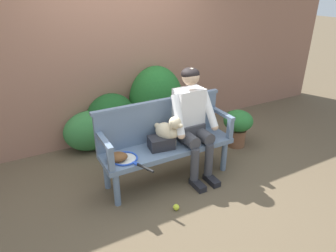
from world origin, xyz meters
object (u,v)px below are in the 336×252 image
object	(u,v)px
garden_bench	(168,150)
tennis_racket	(126,159)
potted_plant	(238,125)
sports_bag	(161,142)
baseball_glove	(117,157)
tennis_ball	(176,207)
person_seated	(192,119)
dog_on_bench	(168,131)

from	to	relation	value
garden_bench	tennis_racket	xyz separation A→B (m)	(-0.55, -0.07, 0.07)
garden_bench	potted_plant	distance (m)	1.31
garden_bench	tennis_racket	world-z (taller)	tennis_racket
sports_bag	potted_plant	world-z (taller)	sports_bag
garden_bench	potted_plant	bearing A→B (deg)	11.41
garden_bench	sports_bag	size ratio (longest dim) A/B	5.64
tennis_racket	baseball_glove	xyz separation A→B (m)	(-0.09, 0.03, 0.04)
tennis_ball	potted_plant	world-z (taller)	potted_plant
person_seated	tennis_ball	size ratio (longest dim) A/B	20.15
dog_on_bench	tennis_racket	distance (m)	0.58
person_seated	baseball_glove	size ratio (longest dim) A/B	6.05
garden_bench	tennis_ball	bearing A→B (deg)	-109.97
person_seated	dog_on_bench	size ratio (longest dim) A/B	3.38
garden_bench	dog_on_bench	size ratio (longest dim) A/B	4.01
person_seated	tennis_racket	bearing A→B (deg)	-175.73
dog_on_bench	baseball_glove	xyz separation A→B (m)	(-0.63, -0.02, -0.15)
person_seated	baseball_glove	distance (m)	0.98
garden_bench	potted_plant	size ratio (longest dim) A/B	2.89
baseball_glove	sports_bag	size ratio (longest dim) A/B	0.79
baseball_glove	person_seated	bearing A→B (deg)	16.90
dog_on_bench	baseball_glove	world-z (taller)	dog_on_bench
baseball_glove	sports_bag	distance (m)	0.54
person_seated	sports_bag	size ratio (longest dim) A/B	4.75
sports_bag	garden_bench	bearing A→B (deg)	8.81
sports_bag	tennis_ball	bearing A→B (deg)	-100.88
dog_on_bench	tennis_racket	size ratio (longest dim) A/B	0.68
tennis_ball	potted_plant	size ratio (longest dim) A/B	0.12
person_seated	baseball_glove	bearing A→B (deg)	-178.10
garden_bench	tennis_racket	size ratio (longest dim) A/B	2.73
person_seated	dog_on_bench	distance (m)	0.33
tennis_racket	tennis_ball	size ratio (longest dim) A/B	8.76
garden_bench	person_seated	xyz separation A→B (m)	(0.32, -0.01, 0.34)
tennis_racket	baseball_glove	size ratio (longest dim) A/B	2.63
tennis_ball	tennis_racket	bearing A→B (deg)	126.32
person_seated	garden_bench	bearing A→B (deg)	178.55
baseball_glove	sports_bag	xyz separation A→B (m)	(0.54, 0.02, 0.03)
dog_on_bench	tennis_ball	world-z (taller)	dog_on_bench
dog_on_bench	garden_bench	bearing A→B (deg)	77.19
person_seated	dog_on_bench	bearing A→B (deg)	-178.79
person_seated	sports_bag	world-z (taller)	person_seated
person_seated	dog_on_bench	xyz separation A→B (m)	(-0.32, -0.01, -0.08)
tennis_racket	sports_bag	bearing A→B (deg)	7.25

